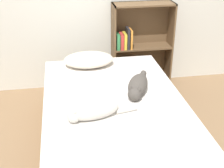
% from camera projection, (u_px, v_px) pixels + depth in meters
% --- Properties ---
extents(ground_plane, '(8.00, 8.00, 0.00)m').
position_uv_depth(ground_plane, '(115.00, 151.00, 2.93)').
color(ground_plane, '#846647').
extents(bed, '(1.26, 2.08, 0.53)m').
position_uv_depth(bed, '(115.00, 128.00, 2.82)').
color(bed, '#99754C').
rests_on(bed, ground_plane).
extents(pillow, '(0.54, 0.37, 0.14)m').
position_uv_depth(pillow, '(89.00, 60.00, 3.37)').
color(pillow, beige).
rests_on(pillow, bed).
extents(cat_light, '(0.58, 0.22, 0.15)m').
position_uv_depth(cat_light, '(93.00, 111.00, 2.44)').
color(cat_light, beige).
rests_on(cat_light, bed).
extents(cat_dark, '(0.32, 0.55, 0.15)m').
position_uv_depth(cat_dark, '(138.00, 86.00, 2.82)').
color(cat_dark, '#47423D').
rests_on(cat_dark, bed).
extents(bookshelf, '(0.74, 0.26, 1.08)m').
position_uv_depth(bookshelf, '(139.00, 45.00, 3.92)').
color(bookshelf, brown).
rests_on(bookshelf, ground_plane).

